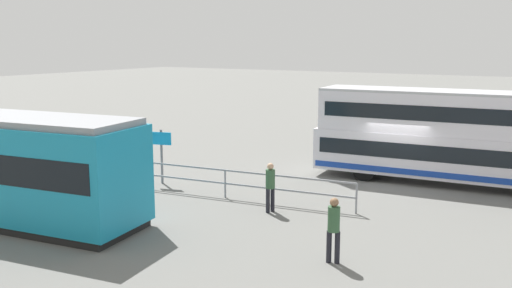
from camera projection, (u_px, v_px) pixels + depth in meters
name	position (u px, v px, depth m)	size (l,w,h in m)	color
ground_plane	(398.00, 183.00, 23.22)	(160.00, 160.00, 0.00)	slate
double_decker_bus	(461.00, 138.00, 22.63)	(11.96, 3.40, 3.83)	silver
pedestrian_near_railing	(270.00, 184.00, 19.11)	(0.40, 0.40, 1.72)	black
pedestrian_crossing	(334.00, 225.00, 14.67)	(0.38, 0.38, 1.78)	black
pedestrian_railing	(225.00, 178.00, 20.95)	(9.96, 1.31, 1.08)	gray
info_sign	(161.00, 147.00, 22.94)	(0.88, 0.30, 2.24)	slate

